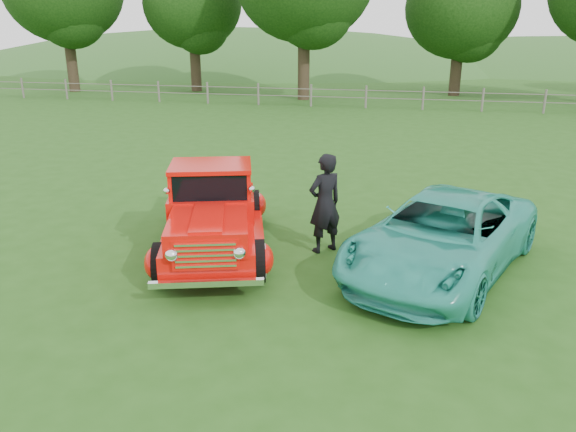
% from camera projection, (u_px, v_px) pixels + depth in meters
% --- Properties ---
extents(ground, '(140.00, 140.00, 0.00)m').
position_uv_depth(ground, '(259.00, 277.00, 10.01)').
color(ground, '#224D14').
rests_on(ground, ground).
extents(distant_hills, '(116.00, 60.00, 18.00)m').
position_uv_depth(distant_hills, '(357.00, 103.00, 67.28)').
color(distant_hills, '#295A21').
rests_on(distant_hills, ground).
extents(fence_line, '(48.00, 0.12, 1.20)m').
position_uv_depth(fence_line, '(366.00, 97.00, 30.15)').
color(fence_line, '#655F55').
rests_on(fence_line, ground).
extents(tree_mid_west, '(6.40, 6.40, 8.46)m').
position_uv_depth(tree_mid_west, '(192.00, 4.00, 36.54)').
color(tree_mid_west, '#2D2316').
rests_on(tree_mid_west, ground).
extents(tree_near_east, '(6.80, 6.80, 8.33)m').
position_uv_depth(tree_near_east, '(462.00, 8.00, 34.11)').
color(tree_near_east, '#2D2316').
rests_on(tree_near_east, ground).
extents(red_pickup, '(3.24, 5.28, 1.78)m').
position_uv_depth(red_pickup, '(213.00, 212.00, 10.96)').
color(red_pickup, black).
rests_on(red_pickup, ground).
extents(teal_sedan, '(4.05, 5.50, 1.39)m').
position_uv_depth(teal_sedan, '(443.00, 236.00, 10.01)').
color(teal_sedan, teal).
rests_on(teal_sedan, ground).
extents(man, '(0.85, 0.84, 1.97)m').
position_uv_depth(man, '(325.00, 203.00, 10.86)').
color(man, black).
rests_on(man, ground).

